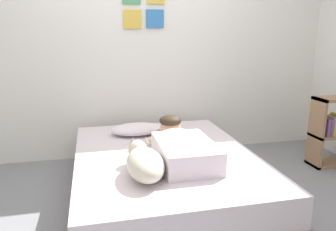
# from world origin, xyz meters

# --- Properties ---
(ground_plane) EXTENTS (12.78, 12.78, 0.00)m
(ground_plane) POSITION_xyz_m (0.00, 0.00, 0.00)
(ground_plane) COLOR gray
(back_wall) EXTENTS (4.39, 0.12, 2.50)m
(back_wall) POSITION_xyz_m (-0.00, 1.38, 1.25)
(back_wall) COLOR silver
(back_wall) RESTS_ON ground
(bed) EXTENTS (1.53, 2.01, 0.41)m
(bed) POSITION_xyz_m (-0.02, 0.20, 0.20)
(bed) COLOR #726051
(bed) RESTS_ON ground
(pillow) EXTENTS (0.52, 0.32, 0.11)m
(pillow) POSITION_xyz_m (-0.18, 0.78, 0.46)
(pillow) COLOR silver
(pillow) RESTS_ON bed
(person_lying) EXTENTS (0.43, 0.92, 0.27)m
(person_lying) POSITION_xyz_m (0.08, 0.06, 0.51)
(person_lying) COLOR silver
(person_lying) RESTS_ON bed
(dog) EXTENTS (0.26, 0.57, 0.21)m
(dog) POSITION_xyz_m (-0.27, -0.23, 0.51)
(dog) COLOR beige
(dog) RESTS_ON bed
(coffee_cup) EXTENTS (0.12, 0.09, 0.07)m
(coffee_cup) POSITION_xyz_m (0.09, 0.65, 0.44)
(coffee_cup) COLOR #D84C47
(coffee_cup) RESTS_ON bed
(cell_phone) EXTENTS (0.07, 0.14, 0.01)m
(cell_phone) POSITION_xyz_m (0.23, -0.04, 0.41)
(cell_phone) COLOR black
(cell_phone) RESTS_ON bed
(bookshelf) EXTENTS (0.45, 0.24, 0.75)m
(bookshelf) POSITION_xyz_m (1.88, 0.50, 0.39)
(bookshelf) COLOR #997251
(bookshelf) RESTS_ON ground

